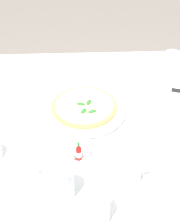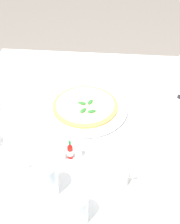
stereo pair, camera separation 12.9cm
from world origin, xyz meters
name	(u,v)px [view 2 (the right image)]	position (x,y,z in m)	size (l,w,h in m)	color
ground_plane	(94,219)	(0.00, 0.00, 0.00)	(8.00, 8.00, 0.00)	slate
dining_table	(95,144)	(0.00, 0.00, 0.61)	(1.13, 1.13, 0.74)	white
pizza_plate	(85,108)	(0.05, -0.07, 0.75)	(0.36, 0.36, 0.02)	white
pizza	(85,105)	(0.05, -0.07, 0.76)	(0.28, 0.28, 0.02)	tan
coffee_cup_right_edge	(116,178)	(-0.09, 0.30, 0.77)	(0.13, 0.13, 0.07)	white
water_glass_left_edge	(47,180)	(0.12, 0.35, 0.80)	(0.07, 0.07, 0.13)	white
water_glass_near_left	(77,210)	(0.02, 0.44, 0.79)	(0.07, 0.07, 0.11)	white
napkin_folded	(175,99)	(-0.34, -0.17, 0.75)	(0.25, 0.20, 0.02)	white
dinner_knife	(174,96)	(-0.34, -0.17, 0.76)	(0.19, 0.07, 0.01)	silver
hot_sauce_bottle	(70,151)	(0.07, 0.20, 0.77)	(0.02, 0.02, 0.08)	#B7140F
salt_shaker	(62,154)	(0.10, 0.21, 0.76)	(0.03, 0.03, 0.06)	white
pepper_shaker	(78,151)	(0.04, 0.19, 0.76)	(0.03, 0.03, 0.06)	white
menu_card	(14,167)	(0.25, 0.29, 0.77)	(0.08, 0.04, 0.06)	white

